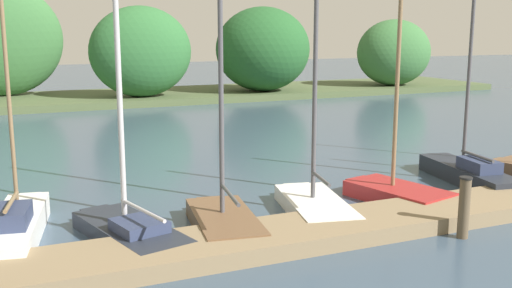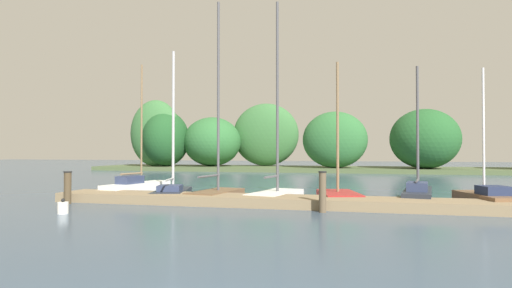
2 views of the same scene
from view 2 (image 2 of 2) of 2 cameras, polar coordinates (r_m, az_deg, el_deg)
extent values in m
cube|color=#847051|center=(14.99, 7.92, -7.98)|extent=(20.04, 1.80, 0.35)
cube|color=#4C5B38|center=(41.66, 11.52, -3.45)|extent=(50.41, 8.00, 0.40)
ellipsoid|color=#386B38|center=(44.58, 1.33, 1.30)|extent=(7.21, 3.14, 6.76)
ellipsoid|color=#2D6633|center=(39.73, 10.85, 0.58)|extent=(6.09, 3.85, 5.36)
ellipsoid|color=#386B38|center=(44.61, -13.77, 1.47)|extent=(5.54, 3.07, 6.99)
ellipsoid|color=#235628|center=(40.36, 22.33, 0.67)|extent=(6.14, 5.84, 5.43)
ellipsoid|color=#2D6633|center=(44.08, -6.09, 0.32)|extent=(6.12, 5.93, 5.21)
ellipsoid|color=#1E4C23|center=(44.51, -12.36, 0.73)|extent=(4.63, 5.93, 5.83)
cube|color=white|center=(19.83, -16.14, -5.96)|extent=(1.62, 3.97, 0.54)
cube|color=white|center=(21.18, -13.08, -5.73)|extent=(0.68, 1.04, 0.46)
cube|color=#2D3856|center=(19.43, -17.06, -4.75)|extent=(0.89, 1.27, 0.35)
cylinder|color=#7F6647|center=(20.02, -15.56, 2.77)|extent=(0.09, 0.09, 5.53)
cylinder|color=#7F6647|center=(19.52, -16.80, -3.95)|extent=(0.35, 1.41, 0.09)
cube|color=#232833|center=(17.99, -11.57, -6.79)|extent=(2.01, 3.54, 0.35)
cube|color=#232833|center=(19.46, -10.73, -6.40)|extent=(0.86, 0.97, 0.30)
cube|color=#2D3856|center=(17.55, -11.82, -5.98)|extent=(1.14, 1.20, 0.23)
cylinder|color=#B7B7BC|center=(18.19, -11.39, 3.26)|extent=(0.12, 0.12, 5.98)
cylinder|color=#B7B7BC|center=(17.38, -11.92, -4.83)|extent=(0.52, 1.78, 0.08)
cube|color=brown|center=(17.05, -5.62, -7.08)|extent=(1.73, 3.14, 0.38)
cube|color=brown|center=(18.23, -3.62, -6.74)|extent=(0.81, 0.85, 0.33)
cylinder|color=#4C4C51|center=(17.30, -5.24, 6.67)|extent=(0.11, 0.11, 7.85)
cylinder|color=#4C4C51|center=(16.50, -6.50, -4.42)|extent=(0.35, 1.70, 0.08)
cube|color=white|center=(16.67, 2.67, -7.24)|extent=(1.96, 3.38, 0.37)
cube|color=white|center=(17.98, 4.50, -6.84)|extent=(0.87, 0.93, 0.32)
cylinder|color=#4C4C51|center=(16.93, 2.98, 6.63)|extent=(0.11, 0.11, 7.75)
cylinder|color=#4C4C51|center=(16.27, 2.17, -4.54)|extent=(0.37, 1.30, 0.09)
cube|color=maroon|center=(16.49, 11.41, -7.24)|extent=(1.95, 2.91, 0.40)
cube|color=maroon|center=(17.66, 10.60, -6.89)|extent=(0.88, 0.83, 0.34)
cylinder|color=#7F6647|center=(16.62, 11.24, 2.38)|extent=(0.11, 0.11, 5.14)
cube|color=#232833|center=(17.35, 21.50, -6.72)|extent=(1.63, 4.01, 0.50)
cube|color=#232833|center=(19.10, 21.67, -6.26)|extent=(0.70, 1.05, 0.42)
cube|color=#2D3856|center=(16.83, 21.43, -5.49)|extent=(0.92, 1.28, 0.32)
cylinder|color=#4C4C51|center=(17.58, 21.47, 2.15)|extent=(0.11, 0.11, 4.89)
cylinder|color=#4C4C51|center=(16.93, 21.44, -4.69)|extent=(0.34, 1.46, 0.09)
cube|color=brown|center=(17.04, 29.41, -6.80)|extent=(1.83, 3.12, 0.47)
cube|color=brown|center=(18.20, 27.34, -6.52)|extent=(0.80, 0.86, 0.40)
cube|color=#1E2847|center=(16.69, 30.02, -5.58)|extent=(1.06, 1.06, 0.31)
cylinder|color=silver|center=(17.16, 28.97, 1.68)|extent=(0.09, 0.09, 4.58)
cylinder|color=#4C3D28|center=(17.28, -24.63, -5.57)|extent=(0.27, 0.27, 1.19)
cylinder|color=black|center=(17.25, -24.62, -3.53)|extent=(0.31, 0.31, 0.04)
cylinder|color=brown|center=(13.70, 9.20, -6.63)|extent=(0.24, 0.24, 1.30)
cylinder|color=black|center=(13.65, 9.19, -3.83)|extent=(0.27, 0.27, 0.04)
cylinder|color=white|center=(14.68, -25.17, -8.00)|extent=(0.33, 0.33, 0.37)
sphere|color=black|center=(14.66, -25.16, -7.06)|extent=(0.12, 0.12, 0.12)
camera|label=1|loc=(11.10, -53.25, 11.86)|focal=41.86mm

